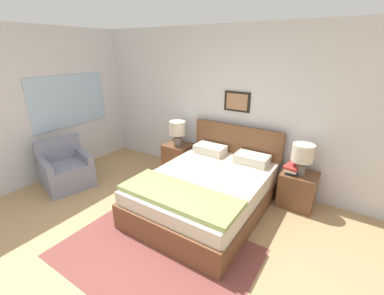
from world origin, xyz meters
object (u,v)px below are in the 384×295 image
bed (206,190)px  nightstand_by_door (297,189)px  armchair (66,171)px  nightstand_near_window (178,157)px  table_lamp_by_door (303,155)px  table_lamp_near_window (177,129)px

bed → nightstand_by_door: bearing=36.6°
armchair → nightstand_near_window: (1.25, 1.55, -0.02)m
table_lamp_by_door → nightstand_near_window: bearing=179.6°
armchair → nightstand_by_door: size_ratio=1.64×
nightstand_near_window → nightstand_by_door: size_ratio=1.00×
bed → armchair: bed is taller
nightstand_near_window → nightstand_by_door: bearing=0.0°
bed → nightstand_near_window: (-1.10, 0.82, -0.03)m
bed → table_lamp_by_door: bearing=36.3°
nightstand_by_door → table_lamp_by_door: size_ratio=1.15×
bed → table_lamp_near_window: 1.46m
armchair → nightstand_by_door: bearing=128.5°
nightstand_near_window → table_lamp_near_window: (0.00, -0.01, 0.57)m
nightstand_near_window → table_lamp_by_door: (2.19, -0.01, 0.57)m
bed → table_lamp_by_door: size_ratio=4.58×
bed → nightstand_by_door: size_ratio=3.96×
table_lamp_near_window → nightstand_by_door: bearing=0.4°
nightstand_by_door → table_lamp_by_door: bearing=-118.2°
nightstand_by_door → table_lamp_near_window: table_lamp_near_window is taller
bed → nightstand_near_window: size_ratio=3.96×
bed → nightstand_by_door: (1.10, 0.82, -0.03)m
nightstand_near_window → table_lamp_near_window: table_lamp_near_window is taller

